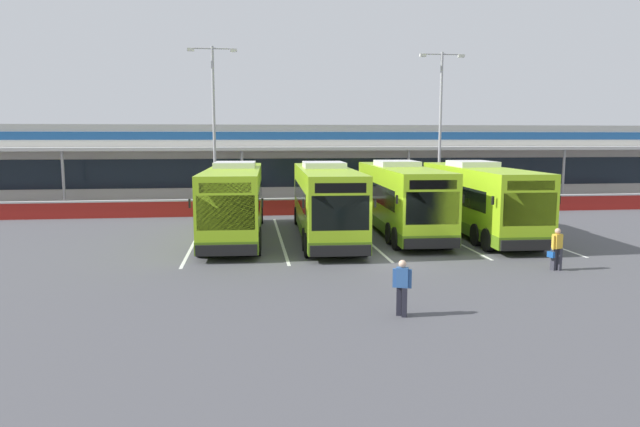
{
  "coord_description": "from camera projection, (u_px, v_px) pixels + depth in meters",
  "views": [
    {
      "loc": [
        -5.73,
        -22.55,
        5.03
      ],
      "look_at": [
        -2.54,
        3.0,
        1.6
      ],
      "focal_mm": 32.14,
      "sensor_mm": 36.0,
      "label": 1
    }
  ],
  "objects": [
    {
      "name": "bay_stripe_west",
      "position": [
        280.0,
        238.0,
        28.94
      ],
      "size": [
        0.14,
        13.0,
        0.01
      ],
      "primitive_type": "cube",
      "color": "silver",
      "rests_on": "ground"
    },
    {
      "name": "red_barrier_wall",
      "position": [
        337.0,
        206.0,
        37.74
      ],
      "size": [
        60.0,
        0.4,
        1.1
      ],
      "color": "maroon",
      "rests_on": "ground"
    },
    {
      "name": "bay_stripe_mid_east",
      "position": [
        517.0,
        232.0,
        30.48
      ],
      "size": [
        0.14,
        13.0,
        0.01
      ],
      "primitive_type": "cube",
      "color": "silver",
      "rests_on": "ground"
    },
    {
      "name": "coach_bus_leftmost",
      "position": [
        235.0,
        202.0,
        28.73
      ],
      "size": [
        3.22,
        12.23,
        3.78
      ],
      "color": "#9ED11E",
      "rests_on": "ground"
    },
    {
      "name": "ground_plane",
      "position": [
        390.0,
        261.0,
        23.55
      ],
      "size": [
        200.0,
        200.0,
        0.0
      ],
      "primitive_type": "plane",
      "color": "#4C4C51"
    },
    {
      "name": "lamp_post_west",
      "position": [
        214.0,
        118.0,
        38.31
      ],
      "size": [
        3.24,
        0.28,
        11.0
      ],
      "color": "#9E9EA3",
      "rests_on": "ground"
    },
    {
      "name": "coach_bus_right_centre",
      "position": [
        478.0,
        200.0,
        29.84
      ],
      "size": [
        3.22,
        12.23,
        3.78
      ],
      "color": "#9ED11E",
      "rests_on": "ground"
    },
    {
      "name": "pedestrian_in_dark_coat",
      "position": [
        402.0,
        286.0,
        16.14
      ],
      "size": [
        0.53,
        0.38,
        1.62
      ],
      "color": "black",
      "rests_on": "ground"
    },
    {
      "name": "bay_stripe_centre",
      "position": [
        440.0,
        234.0,
        29.97
      ],
      "size": [
        0.14,
        13.0,
        0.01
      ],
      "primitive_type": "cube",
      "color": "silver",
      "rests_on": "ground"
    },
    {
      "name": "terminal_building",
      "position": [
        315.0,
        161.0,
        49.62
      ],
      "size": [
        70.0,
        13.0,
        6.0
      ],
      "color": "beige",
      "rests_on": "ground"
    },
    {
      "name": "bay_stripe_mid_west",
      "position": [
        362.0,
        236.0,
        29.45
      ],
      "size": [
        0.14,
        13.0,
        0.01
      ],
      "primitive_type": "cube",
      "color": "silver",
      "rests_on": "ground"
    },
    {
      "name": "lamp_post_centre",
      "position": [
        440.0,
        120.0,
        40.91
      ],
      "size": [
        3.24,
        0.28,
        11.0
      ],
      "color": "#9E9EA3",
      "rests_on": "ground"
    },
    {
      "name": "pedestrian_with_handbag",
      "position": [
        557.0,
        248.0,
        21.74
      ],
      "size": [
        0.65,
        0.41,
        1.62
      ],
      "color": "#33333D",
      "rests_on": "ground"
    },
    {
      "name": "bay_stripe_far_west",
      "position": [
        196.0,
        239.0,
        28.42
      ],
      "size": [
        0.14,
        13.0,
        0.01
      ],
      "primitive_type": "cube",
      "color": "silver",
      "rests_on": "ground"
    },
    {
      "name": "coach_bus_left_centre",
      "position": [
        326.0,
        203.0,
        28.65
      ],
      "size": [
        3.22,
        12.23,
        3.78
      ],
      "color": "#9ED11E",
      "rests_on": "ground"
    },
    {
      "name": "coach_bus_centre",
      "position": [
        400.0,
        199.0,
        30.22
      ],
      "size": [
        3.22,
        12.23,
        3.78
      ],
      "color": "#9ED11E",
      "rests_on": "ground"
    }
  ]
}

